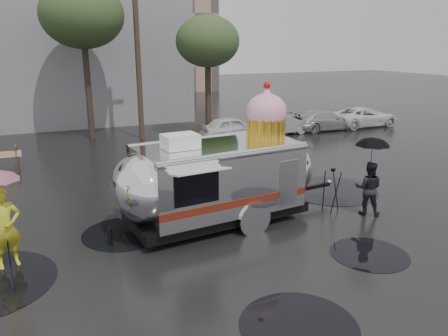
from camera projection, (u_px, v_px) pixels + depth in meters
name	position (u px, v px, depth m)	size (l,w,h in m)	color
ground	(177.00, 258.00, 10.49)	(120.00, 120.00, 0.00)	black
puddles	(198.00, 244.00, 11.24)	(14.92, 8.79, 0.01)	black
grey_building	(2.00, 19.00, 28.31)	(22.00, 12.00, 13.00)	slate
utility_pole	(138.00, 51.00, 22.52)	(1.60, 0.28, 9.00)	#473323
tree_mid	(82.00, 15.00, 21.97)	(4.20, 4.20, 8.03)	#382D26
tree_right	(208.00, 42.00, 22.87)	(3.36, 3.36, 6.42)	#382D26
parked_cars	(307.00, 120.00, 25.41)	(13.20, 1.90, 1.50)	silver
airstream_trailer	(220.00, 175.00, 12.25)	(7.43, 3.28, 4.01)	silver
person_left	(5.00, 228.00, 9.87)	(0.68, 0.46, 1.90)	gold
person_right	(368.00, 188.00, 13.01)	(0.78, 0.43, 1.62)	black
umbrella_black	(372.00, 151.00, 12.69)	(1.23, 1.23, 2.39)	black
tripod	(332.00, 187.00, 13.24)	(0.57, 0.52, 1.37)	black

